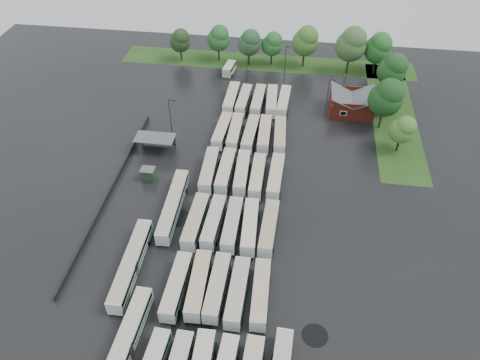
# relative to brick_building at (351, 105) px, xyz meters

# --- Properties ---
(ground) EXTENTS (160.00, 160.00, 0.00)m
(ground) POSITION_rel_brick_building_xyz_m (-24.00, -42.77, -1.87)
(ground) COLOR black
(ground) RESTS_ON ground
(brick_building) EXTENTS (10.07, 8.60, 5.39)m
(brick_building) POSITION_rel_brick_building_xyz_m (0.00, 0.00, 0.00)
(brick_building) COLOR maroon
(brick_building) RESTS_ON ground
(wash_shed) EXTENTS (8.20, 4.20, 3.58)m
(wash_shed) POSITION_rel_brick_building_xyz_m (-41.20, -20.74, 1.12)
(wash_shed) COLOR #2D2D30
(wash_shed) RESTS_ON ground
(utility_hut) EXTENTS (2.70, 2.20, 2.62)m
(utility_hut) POSITION_rel_brick_building_xyz_m (-40.20, -30.17, -0.55)
(utility_hut) COLOR #1B3A20
(utility_hut) RESTS_ON ground
(grass_strip_north) EXTENTS (80.00, 10.00, 0.01)m
(grass_strip_north) POSITION_rel_brick_building_xyz_m (-22.00, 22.03, -1.86)
(grass_strip_north) COLOR #224714
(grass_strip_north) RESTS_ON ground
(grass_strip_east) EXTENTS (10.00, 50.00, 0.01)m
(grass_strip_east) POSITION_rel_brick_building_xyz_m (10.00, 0.03, -1.86)
(grass_strip_east) COLOR #224714
(grass_strip_east) RESTS_ON ground
(west_fence) EXTENTS (0.10, 50.00, 1.20)m
(west_fence) POSITION_rel_brick_building_xyz_m (-46.20, -34.77, -1.27)
(west_fence) COLOR #2D2D30
(west_fence) RESTS_ON ground
(bus_r1c0) EXTENTS (2.63, 11.44, 3.17)m
(bus_r1c0) POSITION_rel_brick_building_xyz_m (-28.28, -55.49, -0.12)
(bus_r1c0) COLOR silver
(bus_r1c0) RESTS_ON ground
(bus_r1c1) EXTENTS (2.86, 11.67, 3.23)m
(bus_r1c1) POSITION_rel_brick_building_xyz_m (-25.00, -54.83, -0.09)
(bus_r1c1) COLOR silver
(bus_r1c1) RESTS_ON ground
(bus_r1c2) EXTENTS (2.59, 11.50, 3.19)m
(bus_r1c2) POSITION_rel_brick_building_xyz_m (-22.11, -54.82, -0.11)
(bus_r1c2) COLOR silver
(bus_r1c2) RESTS_ON ground
(bus_r1c3) EXTENTS (2.57, 11.59, 3.22)m
(bus_r1c3) POSITION_rel_brick_building_xyz_m (-18.93, -55.34, -0.10)
(bus_r1c3) COLOR silver
(bus_r1c3) RESTS_ON ground
(bus_r1c4) EXTENTS (2.75, 11.42, 3.16)m
(bus_r1c4) POSITION_rel_brick_building_xyz_m (-15.50, -55.10, -0.13)
(bus_r1c4) COLOR silver
(bus_r1c4) RESTS_ON ground
(bus_r2c0) EXTENTS (2.82, 11.79, 3.26)m
(bus_r2c0) POSITION_rel_brick_building_xyz_m (-28.24, -41.83, -0.07)
(bus_r2c0) COLOR silver
(bus_r2c0) RESTS_ON ground
(bus_r2c1) EXTENTS (2.77, 11.34, 3.14)m
(bus_r2c1) POSITION_rel_brick_building_xyz_m (-25.12, -41.48, -0.14)
(bus_r2c1) COLOR silver
(bus_r2c1) RESTS_ON ground
(bus_r2c2) EXTENTS (2.45, 11.37, 3.16)m
(bus_r2c2) POSITION_rel_brick_building_xyz_m (-21.85, -41.66, -0.13)
(bus_r2c2) COLOR silver
(bus_r2c2) RESTS_ON ground
(bus_r2c3) EXTENTS (3.00, 11.65, 3.21)m
(bus_r2c3) POSITION_rel_brick_building_xyz_m (-18.75, -41.74, -0.10)
(bus_r2c3) COLOR silver
(bus_r2c3) RESTS_ON ground
(bus_r2c4) EXTENTS (2.77, 11.51, 3.19)m
(bus_r2c4) POSITION_rel_brick_building_xyz_m (-15.50, -41.58, -0.11)
(bus_r2c4) COLOR silver
(bus_r2c4) RESTS_ON ground
(bus_r3c0) EXTENTS (2.89, 11.80, 3.26)m
(bus_r3c0) POSITION_rel_brick_building_xyz_m (-28.51, -27.88, -0.07)
(bus_r3c0) COLOR silver
(bus_r3c0) RESTS_ON ground
(bus_r3c1) EXTENTS (2.58, 11.59, 3.22)m
(bus_r3c1) POSITION_rel_brick_building_xyz_m (-25.29, -27.64, -0.10)
(bus_r3c1) COLOR silver
(bus_r3c1) RESTS_ON ground
(bus_r3c2) EXTENTS (2.80, 11.42, 3.16)m
(bus_r3c2) POSITION_rel_brick_building_xyz_m (-22.04, -27.63, -0.13)
(bus_r3c2) COLOR silver
(bus_r3c2) RESTS_ON ground
(bus_r3c3) EXTENTS (2.48, 11.32, 3.15)m
(bus_r3c3) POSITION_rel_brick_building_xyz_m (-18.95, -28.31, -0.13)
(bus_r3c3) COLOR silver
(bus_r3c3) RESTS_ON ground
(bus_r3c4) EXTENTS (2.75, 11.65, 3.23)m
(bus_r3c4) POSITION_rel_brick_building_xyz_m (-15.43, -28.01, -0.09)
(bus_r3c4) COLOR silver
(bus_r3c4) RESTS_ON ground
(bus_r4c0) EXTENTS (2.95, 11.37, 3.13)m
(bus_r4c0) POSITION_rel_brick_building_xyz_m (-28.23, -14.25, -0.14)
(bus_r4c0) COLOR silver
(bus_r4c0) RESTS_ON ground
(bus_r4c1) EXTENTS (2.47, 11.34, 3.15)m
(bus_r4c1) POSITION_rel_brick_building_xyz_m (-25.36, -14.37, -0.13)
(bus_r4c1) COLOR silver
(bus_r4c1) RESTS_ON ground
(bus_r4c2) EXTENTS (2.85, 11.47, 3.17)m
(bus_r4c2) POSITION_rel_brick_building_xyz_m (-21.99, -14.61, -0.12)
(bus_r4c2) COLOR silver
(bus_r4c2) RESTS_ON ground
(bus_r4c3) EXTENTS (2.72, 11.50, 3.19)m
(bus_r4c3) POSITION_rel_brick_building_xyz_m (-18.98, -14.26, -0.11)
(bus_r4c3) COLOR silver
(bus_r4c3) RESTS_ON ground
(bus_r4c4) EXTENTS (2.94, 11.37, 3.14)m
(bus_r4c4) POSITION_rel_brick_building_xyz_m (-15.67, -14.21, -0.14)
(bus_r4c4) COLOR silver
(bus_r4c4) RESTS_ON ground
(bus_r5c0) EXTENTS (2.56, 11.66, 3.24)m
(bus_r5c0) POSITION_rel_brick_building_xyz_m (-28.24, -0.85, -0.08)
(bus_r5c0) COLOR silver
(bus_r5c0) RESTS_ON ground
(bus_r5c1) EXTENTS (2.85, 11.22, 3.10)m
(bus_r5c1) POSITION_rel_brick_building_xyz_m (-25.24, -1.07, -0.16)
(bus_r5c1) COLOR silver
(bus_r5c1) RESTS_ON ground
(bus_r5c2) EXTENTS (2.68, 11.39, 3.15)m
(bus_r5c2) POSITION_rel_brick_building_xyz_m (-21.82, -0.85, -0.13)
(bus_r5c2) COLOR silver
(bus_r5c2) RESTS_ON ground
(bus_r5c3) EXTENTS (2.92, 11.42, 3.15)m
(bus_r5c3) POSITION_rel_brick_building_xyz_m (-18.62, -0.60, -0.13)
(bus_r5c3) COLOR silver
(bus_r5c3) RESTS_ON ground
(bus_r5c4) EXTENTS (2.86, 11.32, 3.13)m
(bus_r5c4) POSITION_rel_brick_building_xyz_m (-15.76, -0.46, -0.15)
(bus_r5c4) COLOR silver
(bus_r5c4) RESTS_ON ground
(artic_bus_west_a) EXTENTS (2.99, 17.05, 3.15)m
(artic_bus_west_a) POSITION_rel_brick_building_xyz_m (-32.92, -65.75, -0.12)
(artic_bus_west_a) COLOR silver
(artic_bus_west_a) RESTS_ON ground
(artic_bus_west_b) EXTENTS (2.80, 17.07, 3.16)m
(artic_bus_west_b) POSITION_rel_brick_building_xyz_m (-33.11, -38.51, -0.11)
(artic_bus_west_b) COLOR silver
(artic_bus_west_b) RESTS_ON ground
(artic_bus_west_c) EXTENTS (2.73, 17.12, 3.17)m
(artic_bus_west_c) POSITION_rel_brick_building_xyz_m (-36.43, -52.36, -0.11)
(artic_bus_west_c) COLOR silver
(artic_bus_west_c) RESTS_ON ground
(minibus) EXTENTS (2.97, 6.16, 2.58)m
(minibus) POSITION_rel_brick_building_xyz_m (-31.19, 14.48, -0.43)
(minibus) COLOR beige
(minibus) RESTS_ON ground
(tree_north_0) EXTENTS (5.61, 5.61, 9.29)m
(tree_north_0) POSITION_rel_brick_building_xyz_m (-45.40, 19.94, 4.11)
(tree_north_0) COLOR #3A2317
(tree_north_0) RESTS_ON ground
(tree_north_1) EXTENTS (6.13, 6.13, 10.15)m
(tree_north_1) POSITION_rel_brick_building_xyz_m (-35.11, 21.62, 4.67)
(tree_north_1) COLOR black
(tree_north_1) RESTS_ON ground
(tree_north_2) EXTENTS (6.14, 6.14, 10.18)m
(tree_north_2) POSITION_rel_brick_building_xyz_m (-26.51, 20.08, 4.68)
(tree_north_2) COLOR black
(tree_north_2) RESTS_ON ground
(tree_north_3) EXTENTS (5.64, 5.64, 9.34)m
(tree_north_3) POSITION_rel_brick_building_xyz_m (-20.53, 21.21, 4.14)
(tree_north_3) COLOR black
(tree_north_3) RESTS_ON ground
(tree_north_4) EXTENTS (6.95, 6.95, 11.51)m
(tree_north_4) POSITION_rel_brick_building_xyz_m (-11.80, 21.22, 5.54)
(tree_north_4) COLOR #311D10
(tree_north_4) RESTS_ON ground
(tree_north_5) EXTENTS (7.84, 7.84, 12.99)m
(tree_north_5) POSITION_rel_brick_building_xyz_m (-0.15, 18.86, 6.49)
(tree_north_5) COLOR black
(tree_north_5) RESTS_ON ground
(tree_north_6) EXTENTS (6.63, 6.63, 10.98)m
(tree_north_6) POSITION_rel_brick_building_xyz_m (6.94, 21.08, 5.20)
(tree_north_6) COLOR black
(tree_north_6) RESTS_ON ground
(tree_east_0) EXTENTS (5.24, 5.24, 8.68)m
(tree_east_0) POSITION_rel_brick_building_xyz_m (9.33, -14.05, 3.71)
(tree_east_0) COLOR black
(tree_east_0) RESTS_ON ground
(tree_east_1) EXTENTS (7.45, 7.45, 12.34)m
(tree_east_1) POSITION_rel_brick_building_xyz_m (6.36, -5.73, 6.07)
(tree_east_1) COLOR #322314
(tree_east_1) RESTS_ON ground
(tree_east_2) EXTENTS (4.98, 4.98, 8.25)m
(tree_east_2) POSITION_rel_brick_building_xyz_m (8.36, 0.31, 3.44)
(tree_east_2) COLOR #2F2217
(tree_east_2) RESTS_ON ground
(tree_east_3) EXTENTS (6.96, 6.96, 11.52)m
(tree_east_3) POSITION_rel_brick_building_xyz_m (9.24, 8.32, 5.55)
(tree_east_3) COLOR black
(tree_east_3) RESTS_ON ground
(tree_east_4) EXTENTS (6.79, 6.79, 11.25)m
(tree_east_4) POSITION_rel_brick_building_xyz_m (6.89, 19.64, 5.37)
(tree_east_4) COLOR black
(tree_east_4) RESTS_ON ground
(lamp_post_ne) EXTENTS (1.41, 0.27, 9.12)m
(lamp_post_ne) POSITION_rel_brick_building_xyz_m (-5.76, -1.69, 3.43)
(lamp_post_ne) COLOR #2D2D30
(lamp_post_ne) RESTS_ON ground
(lamp_post_nw) EXTENTS (1.63, 0.32, 10.55)m
(lamp_post_nw) POSITION_rel_brick_building_xyz_m (-38.48, -17.20, 4.26)
(lamp_post_nw) COLOR #2D2D30
(lamp_post_nw) RESTS_ON ground
(lamp_post_back_w) EXTENTS (1.47, 0.29, 9.56)m
(lamp_post_back_w) POSITION_rel_brick_building_xyz_m (-25.95, 10.95, 3.69)
(lamp_post_back_w) COLOR #2D2D30
(lamp_post_back_w) RESTS_ON ground
(lamp_post_back_e) EXTENTS (1.52, 0.30, 9.86)m
(lamp_post_back_e) POSITION_rel_brick_building_xyz_m (-16.37, 11.99, 3.86)
(lamp_post_back_e) COLOR #2D2D30
(lamp_post_back_e) RESTS_ON ground
(puddle_0) EXTENTS (6.12, 6.12, 0.01)m
(puddle_0) POSITION_rel_brick_building_xyz_m (-24.83, -60.84, -1.86)
(puddle_0) COLOR black
(puddle_0) RESTS_ON ground
(puddle_2) EXTENTS (4.91, 4.91, 0.01)m
(puddle_2) POSITION_rel_brick_building_xyz_m (-32.41, -39.74, -1.86)
(puddle_2) COLOR black
(puddle_2) RESTS_ON ground
(puddle_3) EXTENTS (3.37, 3.37, 0.01)m
(puddle_3) POSITION_rel_brick_building_xyz_m (-19.19, -47.07, -1.86)
(puddle_3) COLOR black
(puddle_3) RESTS_ON ground
(puddle_4) EXTENTS (3.86, 3.86, 0.01)m
(puddle_4) POSITION_rel_brick_building_xyz_m (-7.14, -59.85, -1.86)
(puddle_4) COLOR black
(puddle_4) RESTS_ON ground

